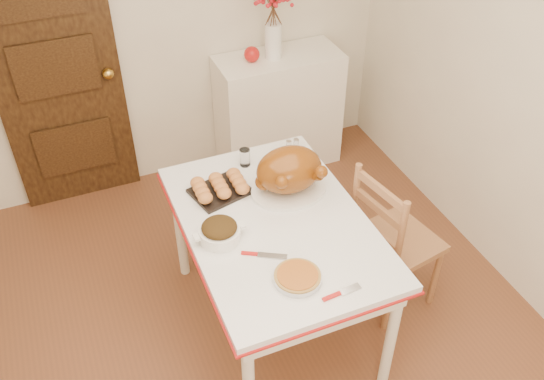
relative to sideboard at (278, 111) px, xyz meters
name	(u,v)px	position (x,y,z in m)	size (l,w,h in m)	color
floor	(260,358)	(-0.87, -1.78, -0.48)	(3.50, 4.00, 0.00)	brown
wall_back	(153,26)	(-0.87, 0.22, 0.77)	(3.50, 0.00, 2.50)	beige
door_back	(57,75)	(-1.57, 0.19, 0.55)	(0.85, 0.06, 2.06)	black
sideboard	(278,111)	(0.00, 0.00, 0.00)	(0.95, 0.42, 0.95)	white
kitchen_table	(275,275)	(-0.68, -1.56, -0.06)	(0.96, 1.40, 0.84)	white
chair_oak	(397,238)	(0.07, -1.64, 0.03)	(0.45, 0.45, 1.02)	#99633D
berry_vase	(273,22)	(-0.05, 0.00, 0.75)	(0.28, 0.28, 0.55)	white
apple	(252,54)	(-0.22, 0.00, 0.53)	(0.12, 0.12, 0.12)	#B51614
turkey_platter	(289,172)	(-0.51, -1.36, 0.50)	(0.44, 0.35, 0.28)	brown
pumpkin_pie	(297,276)	(-0.75, -1.99, 0.39)	(0.24, 0.24, 0.05)	#9E5116
stuffing_dish	(220,231)	(-1.00, -1.58, 0.42)	(0.27, 0.22, 0.11)	#3E270C
rolls_tray	(220,187)	(-0.88, -1.22, 0.41)	(0.31, 0.24, 0.08)	#C7793F
pie_server	(341,292)	(-0.59, -2.14, 0.37)	(0.20, 0.06, 0.01)	silver
carving_knife	(264,255)	(-0.84, -1.78, 0.37)	(0.23, 0.06, 0.01)	silver
drinking_glass	(245,157)	(-0.66, -1.03, 0.42)	(0.06, 0.06, 0.11)	white
shaker_pair	(292,146)	(-0.34, -1.00, 0.41)	(0.08, 0.03, 0.08)	white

